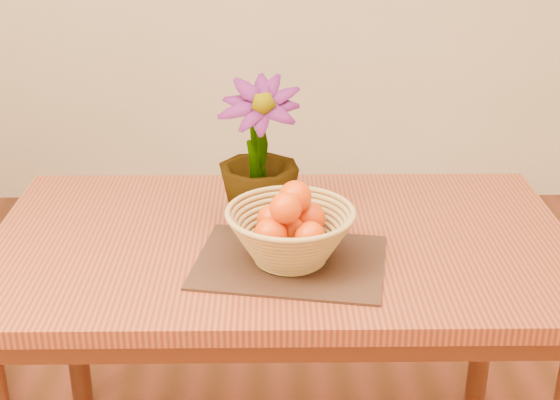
{
  "coord_description": "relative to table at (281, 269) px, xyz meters",
  "views": [
    {
      "loc": [
        -0.02,
        -1.38,
        1.6
      ],
      "look_at": [
        -0.0,
        0.2,
        0.89
      ],
      "focal_mm": 50.0,
      "sensor_mm": 36.0,
      "label": 1
    }
  ],
  "objects": [
    {
      "name": "table",
      "position": [
        0.0,
        0.0,
        0.0
      ],
      "size": [
        1.4,
        0.8,
        0.75
      ],
      "color": "brown",
      "rests_on": "floor"
    },
    {
      "name": "placemat",
      "position": [
        0.02,
        -0.13,
        0.09
      ],
      "size": [
        0.47,
        0.38,
        0.01
      ],
      "primitive_type": "cube",
      "rotation": [
        0.0,
        0.0,
        -0.17
      ],
      "color": "#331C12",
      "rests_on": "table"
    },
    {
      "name": "wicker_basket",
      "position": [
        0.02,
        -0.13,
        0.15
      ],
      "size": [
        0.29,
        0.29,
        0.12
      ],
      "color": "#A88146",
      "rests_on": "placemat"
    },
    {
      "name": "orange_pile",
      "position": [
        0.02,
        -0.13,
        0.2
      ],
      "size": [
        0.16,
        0.16,
        0.13
      ],
      "rotation": [
        0.0,
        0.0,
        0.14
      ],
      "color": "#D24603",
      "rests_on": "wicker_basket"
    },
    {
      "name": "potted_plant",
      "position": [
        -0.05,
        0.1,
        0.27
      ],
      "size": [
        0.23,
        0.23,
        0.36
      ],
      "primitive_type": "imported",
      "rotation": [
        0.0,
        0.0,
        -0.12
      ],
      "color": "#144513",
      "rests_on": "table"
    }
  ]
}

